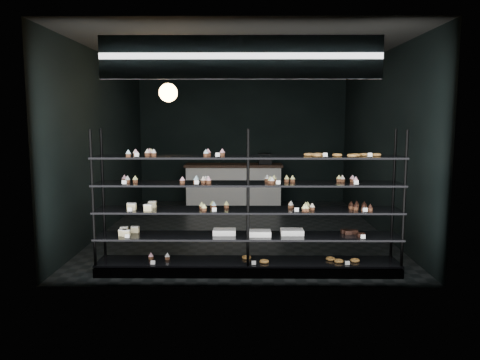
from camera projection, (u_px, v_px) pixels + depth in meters
The scene contains 5 objects.
room at pixel (242, 143), 8.48m from camera, with size 5.01×6.01×3.20m.
display_shelf at pixel (245, 226), 6.17m from camera, with size 4.00×0.50×1.91m.
signage at pixel (241, 57), 5.43m from camera, with size 3.30×0.05×0.50m.
pendant_lamp at pixel (168, 93), 7.35m from camera, with size 0.29×0.29×0.88m.
service_counter at pixel (234, 184), 11.10m from camera, with size 2.29×0.65×1.23m.
Camera 1 is at (0.04, -8.49, 2.04)m, focal length 35.00 mm.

